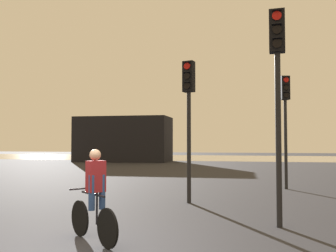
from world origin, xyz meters
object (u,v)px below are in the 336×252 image
traffic_light_center (189,104)px  cyclist (95,195)px  traffic_light_near_right (278,75)px  traffic_light_far_right (285,110)px  distant_building (124,139)px

traffic_light_center → cyclist: 5.11m
traffic_light_near_right → traffic_light_far_right: size_ratio=1.06×
traffic_light_near_right → traffic_light_center: size_ratio=1.10×
distant_building → traffic_light_center: bearing=-67.4°
traffic_light_far_right → traffic_light_near_right: bearing=67.7°
cyclist → traffic_light_far_right: bearing=14.7°
traffic_light_near_right → cyclist: bearing=34.9°
distant_building → cyclist: 28.05m
traffic_light_far_right → distant_building: bearing=-71.0°
traffic_light_near_right → traffic_light_center: traffic_light_near_right is taller
distant_building → cyclist: size_ratio=5.22×
distant_building → traffic_light_far_right: (12.37, -18.31, 0.93)m
cyclist → traffic_light_near_right: bearing=-19.7°
distant_building → traffic_light_far_right: bearing=-56.0°
traffic_light_far_right → cyclist: size_ratio=2.62×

